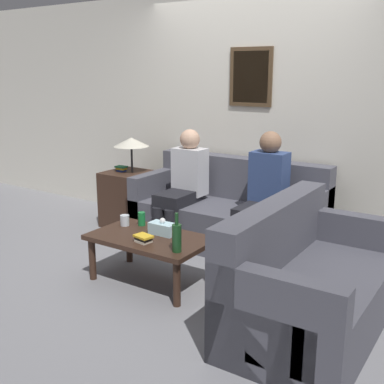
{
  "coord_description": "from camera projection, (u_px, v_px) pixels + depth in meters",
  "views": [
    {
      "loc": [
        2.32,
        -3.68,
        1.77
      ],
      "look_at": [
        -0.05,
        -0.12,
        0.68
      ],
      "focal_mm": 45.0,
      "sensor_mm": 36.0,
      "label": 1
    }
  ],
  "objects": [
    {
      "name": "coffee_table",
      "position": [
        150.0,
        243.0,
        4.06
      ],
      "size": [
        1.01,
        0.6,
        0.41
      ],
      "color": "#382319",
      "rests_on": "ground_plane"
    },
    {
      "name": "wine_bottle",
      "position": [
        177.0,
        237.0,
        3.68
      ],
      "size": [
        0.07,
        0.07,
        0.31
      ],
      "color": "#19421E",
      "rests_on": "coffee_table"
    },
    {
      "name": "couch_main",
      "position": [
        229.0,
        215.0,
        4.98
      ],
      "size": [
        1.94,
        0.84,
        0.88
      ],
      "color": "#4C4C56",
      "rests_on": "ground_plane"
    },
    {
      "name": "person_left",
      "position": [
        183.0,
        182.0,
        5.01
      ],
      "size": [
        0.34,
        0.63,
        1.17
      ],
      "color": "black",
      "rests_on": "ground_plane"
    },
    {
      "name": "couch_side",
      "position": [
        308.0,
        287.0,
        3.33
      ],
      "size": [
        0.84,
        1.52,
        0.88
      ],
      "rotation": [
        0.0,
        0.0,
        1.57
      ],
      "color": "#4C4C56",
      "rests_on": "ground_plane"
    },
    {
      "name": "book_stack",
      "position": [
        143.0,
        238.0,
        3.9
      ],
      "size": [
        0.17,
        0.13,
        0.06
      ],
      "color": "beige",
      "rests_on": "coffee_table"
    },
    {
      "name": "person_right",
      "position": [
        263.0,
        193.0,
        4.51
      ],
      "size": [
        0.34,
        0.64,
        1.22
      ],
      "color": "black",
      "rests_on": "ground_plane"
    },
    {
      "name": "soda_can",
      "position": [
        142.0,
        219.0,
        4.32
      ],
      "size": [
        0.07,
        0.07,
        0.12
      ],
      "color": "#197A38",
      "rests_on": "coffee_table"
    },
    {
      "name": "teddy_bear",
      "position": [
        244.0,
        288.0,
        3.71
      ],
      "size": [
        0.19,
        0.19,
        0.3
      ],
      "color": "tan",
      "rests_on": "ground_plane"
    },
    {
      "name": "drinking_glass",
      "position": [
        125.0,
        220.0,
        4.32
      ],
      "size": [
        0.08,
        0.08,
        0.1
      ],
      "color": "silver",
      "rests_on": "coffee_table"
    },
    {
      "name": "side_table_with_lamp",
      "position": [
        129.0,
        194.0,
        5.57
      ],
      "size": [
        0.52,
        0.51,
        1.04
      ],
      "color": "#382319",
      "rests_on": "ground_plane"
    },
    {
      "name": "tissue_box",
      "position": [
        163.0,
        228.0,
        4.09
      ],
      "size": [
        0.23,
        0.12,
        0.15
      ],
      "color": "silver",
      "rests_on": "coffee_table"
    },
    {
      "name": "ground_plane",
      "position": [
        203.0,
        258.0,
        4.65
      ],
      "size": [
        16.0,
        16.0,
        0.0
      ],
      "primitive_type": "plane",
      "color": "gray"
    },
    {
      "name": "wall_back",
      "position": [
        251.0,
        115.0,
        5.1
      ],
      "size": [
        9.0,
        0.08,
        2.6
      ],
      "color": "silver",
      "rests_on": "ground_plane"
    }
  ]
}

